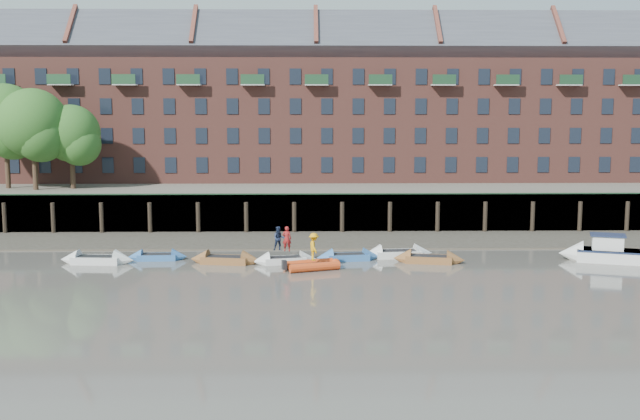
{
  "coord_description": "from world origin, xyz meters",
  "views": [
    {
      "loc": [
        -1.03,
        -40.0,
        9.93
      ],
      "look_at": [
        -0.04,
        12.0,
        3.2
      ],
      "focal_mm": 42.0,
      "sensor_mm": 36.0,
      "label": 1
    }
  ],
  "objects_px": {
    "person_rower_a": "(287,239)",
    "rib_tender": "(314,265)",
    "rowboat_5": "(398,254)",
    "rowboat_1": "(157,257)",
    "rowboat_4": "(348,257)",
    "person_rib_crew": "(314,247)",
    "motor_launch": "(598,252)",
    "person_rower_b": "(279,239)",
    "rowboat_3": "(285,260)",
    "rowboat_0": "(97,260)",
    "rowboat_2": "(225,260)",
    "rowboat_6": "(429,259)"
  },
  "relations": [
    {
      "from": "rowboat_6",
      "to": "motor_launch",
      "type": "height_order",
      "value": "motor_launch"
    },
    {
      "from": "person_rower_b",
      "to": "rowboat_4",
      "type": "bearing_deg",
      "value": 1.84
    },
    {
      "from": "rib_tender",
      "to": "person_rower_a",
      "type": "distance_m",
      "value": 2.94
    },
    {
      "from": "rowboat_6",
      "to": "person_rib_crew",
      "type": "bearing_deg",
      "value": -153.95
    },
    {
      "from": "rowboat_5",
      "to": "person_rower_a",
      "type": "distance_m",
      "value": 8.04
    },
    {
      "from": "rowboat_5",
      "to": "person_rower_a",
      "type": "height_order",
      "value": "person_rower_a"
    },
    {
      "from": "rowboat_0",
      "to": "rib_tender",
      "type": "xyz_separation_m",
      "value": [
        14.43,
        -2.14,
        0.02
      ]
    },
    {
      "from": "rowboat_5",
      "to": "person_rower_b",
      "type": "relative_size",
      "value": 3.07
    },
    {
      "from": "person_rower_b",
      "to": "rowboat_6",
      "type": "bearing_deg",
      "value": -9.52
    },
    {
      "from": "rowboat_5",
      "to": "motor_launch",
      "type": "distance_m",
      "value": 13.46
    },
    {
      "from": "rib_tender",
      "to": "motor_launch",
      "type": "relative_size",
      "value": 0.61
    },
    {
      "from": "person_rower_b",
      "to": "person_rib_crew",
      "type": "height_order",
      "value": "person_rower_b"
    },
    {
      "from": "rowboat_6",
      "to": "rowboat_4",
      "type": "bearing_deg",
      "value": -179.08
    },
    {
      "from": "rowboat_4",
      "to": "rib_tender",
      "type": "distance_m",
      "value": 3.79
    },
    {
      "from": "rowboat_4",
      "to": "person_rib_crew",
      "type": "distance_m",
      "value": 4.03
    },
    {
      "from": "rowboat_2",
      "to": "person_rower_a",
      "type": "relative_size",
      "value": 2.96
    },
    {
      "from": "rowboat_0",
      "to": "rowboat_5",
      "type": "height_order",
      "value": "rowboat_0"
    },
    {
      "from": "rib_tender",
      "to": "person_rower_b",
      "type": "distance_m",
      "value": 3.39
    },
    {
      "from": "rib_tender",
      "to": "rowboat_2",
      "type": "bearing_deg",
      "value": 141.33
    },
    {
      "from": "rowboat_2",
      "to": "rowboat_5",
      "type": "xyz_separation_m",
      "value": [
        11.76,
        1.89,
        0.01
      ]
    },
    {
      "from": "rowboat_1",
      "to": "rowboat_4",
      "type": "xyz_separation_m",
      "value": [
        13.03,
        -0.33,
        0.02
      ]
    },
    {
      "from": "rowboat_2",
      "to": "person_rower_b",
      "type": "height_order",
      "value": "person_rower_b"
    },
    {
      "from": "rowboat_6",
      "to": "motor_launch",
      "type": "bearing_deg",
      "value": 12.87
    },
    {
      "from": "rowboat_0",
      "to": "rowboat_5",
      "type": "bearing_deg",
      "value": 9.26
    },
    {
      "from": "person_rower_a",
      "to": "rowboat_1",
      "type": "bearing_deg",
      "value": -4.09
    },
    {
      "from": "rowboat_0",
      "to": "rib_tender",
      "type": "distance_m",
      "value": 14.59
    },
    {
      "from": "rowboat_1",
      "to": "rowboat_2",
      "type": "bearing_deg",
      "value": -17.84
    },
    {
      "from": "rowboat_1",
      "to": "rowboat_5",
      "type": "xyz_separation_m",
      "value": [
        16.55,
        0.6,
        0.04
      ]
    },
    {
      "from": "person_rower_a",
      "to": "person_rower_b",
      "type": "height_order",
      "value": "person_rower_a"
    },
    {
      "from": "rowboat_4",
      "to": "person_rib_crew",
      "type": "relative_size",
      "value": 2.52
    },
    {
      "from": "rowboat_1",
      "to": "person_rib_crew",
      "type": "bearing_deg",
      "value": -20.17
    },
    {
      "from": "rowboat_6",
      "to": "person_rower_b",
      "type": "height_order",
      "value": "person_rower_b"
    },
    {
      "from": "motor_launch",
      "to": "person_rower_b",
      "type": "relative_size",
      "value": 3.72
    },
    {
      "from": "rowboat_4",
      "to": "motor_launch",
      "type": "distance_m",
      "value": 16.9
    },
    {
      "from": "rowboat_4",
      "to": "rowboat_5",
      "type": "height_order",
      "value": "rowboat_5"
    },
    {
      "from": "rowboat_1",
      "to": "person_rower_b",
      "type": "height_order",
      "value": "person_rower_b"
    },
    {
      "from": "rowboat_0",
      "to": "rowboat_2",
      "type": "relative_size",
      "value": 1.01
    },
    {
      "from": "rowboat_2",
      "to": "person_rower_a",
      "type": "xyz_separation_m",
      "value": [
        4.11,
        -0.12,
        1.43
      ]
    },
    {
      "from": "rowboat_5",
      "to": "rowboat_3",
      "type": "bearing_deg",
      "value": -172.62
    },
    {
      "from": "person_rower_a",
      "to": "rib_tender",
      "type": "bearing_deg",
      "value": 138.11
    },
    {
      "from": "rowboat_6",
      "to": "rib_tender",
      "type": "bearing_deg",
      "value": -154.35
    },
    {
      "from": "motor_launch",
      "to": "person_rib_crew",
      "type": "distance_m",
      "value": 19.41
    },
    {
      "from": "rowboat_2",
      "to": "rib_tender",
      "type": "bearing_deg",
      "value": -9.32
    },
    {
      "from": "rowboat_1",
      "to": "person_rower_b",
      "type": "bearing_deg",
      "value": -11.11
    },
    {
      "from": "rowboat_2",
      "to": "person_rower_b",
      "type": "distance_m",
      "value": 3.84
    },
    {
      "from": "person_rower_a",
      "to": "rowboat_2",
      "type": "bearing_deg",
      "value": 3.26
    },
    {
      "from": "rowboat_0",
      "to": "rowboat_4",
      "type": "height_order",
      "value": "rowboat_0"
    },
    {
      "from": "rowboat_6",
      "to": "person_rower_a",
      "type": "relative_size",
      "value": 2.94
    },
    {
      "from": "rowboat_4",
      "to": "rowboat_1",
      "type": "bearing_deg",
      "value": 170.65
    },
    {
      "from": "rowboat_4",
      "to": "rowboat_5",
      "type": "relative_size",
      "value": 0.89
    }
  ]
}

